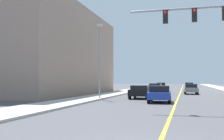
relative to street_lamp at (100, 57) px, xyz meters
The scene contains 11 objects.
ground 23.97m from the street_lamp, 71.33° to the left, with size 192.00×192.00×0.00m, color #47474C.
sidewalk_left 22.77m from the street_lamp, 93.14° to the left, with size 3.45×168.00×0.15m, color #B2ADA3.
lane_marking_center 23.97m from the street_lamp, 71.33° to the left, with size 0.16×144.00×0.01m, color yellow.
building_left_near 15.61m from the street_lamp, 144.44° to the left, with size 16.52×26.61×11.67m, color gray.
street_lamp is the anchor object (origin of this frame).
car_silver 35.63m from the street_lamp, 75.18° to the left, with size 1.93×4.47×1.42m.
car_white 16.74m from the street_lamp, 76.05° to the left, with size 1.92×4.35×1.42m.
car_red 27.65m from the street_lamp, 81.83° to the left, with size 1.76×4.20×1.44m.
car_black 5.54m from the street_lamp, 25.38° to the left, with size 1.98×3.86×1.37m.
car_gray 16.00m from the street_lamp, 54.53° to the left, with size 1.90×4.05×1.38m.
car_blue 7.56m from the street_lamp, 21.94° to the right, with size 2.01×3.94×1.42m.
Camera 1 is at (0.76, -6.81, 1.90)m, focal length 44.28 mm.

